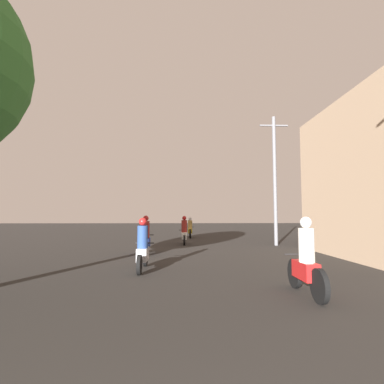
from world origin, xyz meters
TOP-DOWN VIEW (x-y plane):
  - motorcycle_red at (2.22, 6.44)m, footprint 0.60×1.92m
  - motorcycle_silver at (-1.58, 9.40)m, footprint 0.60×2.00m
  - motorcycle_blue at (-1.92, 13.11)m, footprint 0.60×1.88m
  - motorcycle_white at (-0.24, 17.36)m, footprint 0.60×1.91m
  - motorcycle_yellow at (0.22, 22.21)m, footprint 0.60×1.99m
  - utility_pole_far at (4.80, 16.54)m, footprint 1.60×0.20m

SIDE VIEW (x-z plane):
  - motorcycle_yellow at x=0.22m, z-range -0.15..1.36m
  - motorcycle_silver at x=-1.58m, z-range -0.16..1.43m
  - motorcycle_blue at x=-1.92m, z-range -0.18..1.47m
  - motorcycle_white at x=-0.24m, z-range -0.15..1.46m
  - motorcycle_red at x=2.22m, z-range -0.17..1.47m
  - utility_pole_far at x=4.80m, z-range 0.16..7.37m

